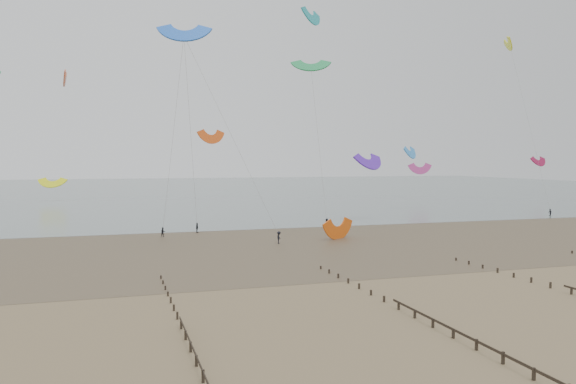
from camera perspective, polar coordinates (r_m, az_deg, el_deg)
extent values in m
plane|color=brown|center=(52.83, 3.90, -10.45)|extent=(500.00, 500.00, 0.00)
plane|color=#475654|center=(248.84, -13.03, 0.28)|extent=(500.00, 500.00, 0.00)
plane|color=#473A28|center=(85.81, -4.64, -5.14)|extent=(500.00, 500.00, 0.00)
ellipsoid|color=slate|center=(70.93, -16.68, -7.04)|extent=(23.60, 14.36, 0.01)
ellipsoid|color=slate|center=(91.98, 2.28, -4.57)|extent=(33.64, 18.32, 0.01)
ellipsoid|color=slate|center=(101.30, 21.81, -4.08)|extent=(19.65, 13.67, 0.01)
cube|color=black|center=(33.51, -8.63, -18.07)|extent=(0.16, 0.16, 0.77)
cube|color=black|center=(35.95, -9.29, -16.60)|extent=(0.16, 0.16, 0.74)
cube|color=black|center=(38.42, -9.86, -15.30)|extent=(0.16, 0.16, 0.71)
cube|color=black|center=(40.91, -10.36, -14.17)|extent=(0.16, 0.16, 0.68)
cube|color=black|center=(43.42, -10.79, -13.16)|extent=(0.16, 0.16, 0.65)
cube|color=black|center=(45.94, -11.18, -12.27)|extent=(0.16, 0.16, 0.62)
cube|color=black|center=(48.47, -11.52, -11.46)|extent=(0.16, 0.16, 0.59)
cube|color=black|center=(51.01, -11.83, -10.74)|extent=(0.16, 0.16, 0.57)
cube|color=black|center=(53.56, -12.10, -10.08)|extent=(0.16, 0.16, 0.54)
cube|color=black|center=(56.12, -12.35, -9.49)|extent=(0.16, 0.16, 0.51)
cube|color=black|center=(58.68, -12.58, -8.94)|extent=(0.16, 0.16, 0.48)
cube|color=black|center=(61.25, -12.79, -8.44)|extent=(0.16, 0.16, 0.45)
cube|color=black|center=(36.27, 23.70, -16.57)|extent=(0.16, 0.16, 0.83)
cube|color=black|center=(38.18, 21.01, -15.53)|extent=(0.16, 0.16, 0.80)
cube|color=black|center=(40.17, 18.60, -14.55)|extent=(0.16, 0.16, 0.77)
cube|color=black|center=(42.23, 16.45, -13.65)|extent=(0.16, 0.16, 0.74)
cube|color=black|center=(44.35, 14.51, -12.82)|extent=(0.16, 0.16, 0.71)
cube|color=black|center=(46.53, 12.76, -12.05)|extent=(0.16, 0.16, 0.68)
cube|color=black|center=(48.74, 11.18, -11.34)|extent=(0.16, 0.16, 0.65)
cube|color=black|center=(51.00, 9.74, -10.68)|extent=(0.16, 0.16, 0.62)
cube|color=black|center=(53.29, 8.43, -10.08)|extent=(0.16, 0.16, 0.59)
cube|color=black|center=(55.62, 7.24, -9.52)|extent=(0.16, 0.16, 0.57)
cube|color=black|center=(57.96, 6.14, -9.01)|extent=(0.16, 0.16, 0.54)
cube|color=black|center=(60.34, 5.13, -8.53)|extent=(0.16, 0.16, 0.51)
cube|color=black|center=(62.73, 4.21, -8.08)|extent=(0.16, 0.16, 0.48)
cube|color=black|center=(65.14, 3.35, -7.67)|extent=(0.16, 0.16, 0.45)
cube|color=black|center=(36.52, 23.21, -16.00)|extent=(0.06, 32.50, 0.18)
cube|color=black|center=(59.29, 26.85, -9.01)|extent=(0.16, 0.16, 0.65)
cube|color=black|center=(61.16, 25.11, -8.61)|extent=(0.16, 0.16, 0.62)
cube|color=black|center=(63.08, 23.48, -8.23)|extent=(0.16, 0.16, 0.59)
cube|color=black|center=(65.06, 21.95, -7.86)|extent=(0.16, 0.16, 0.57)
cube|color=black|center=(67.07, 20.52, -7.51)|extent=(0.16, 0.16, 0.54)
cube|color=black|center=(69.13, 19.17, -7.18)|extent=(0.16, 0.16, 0.51)
cube|color=black|center=(71.23, 17.90, -6.87)|extent=(0.16, 0.16, 0.48)
cube|color=black|center=(73.36, 16.71, -6.57)|extent=(0.16, 0.16, 0.45)
cube|color=black|center=(84.67, 26.90, -5.48)|extent=(0.16, 0.16, 0.45)
imported|color=black|center=(103.43, 3.95, -3.20)|extent=(0.66, 0.94, 1.82)
imported|color=black|center=(93.84, -12.58, -4.00)|extent=(0.89, 0.77, 1.58)
imported|color=black|center=(98.14, -9.22, -3.61)|extent=(0.77, 1.10, 1.73)
imported|color=black|center=(139.27, 25.08, -1.89)|extent=(0.74, 0.87, 1.56)
imported|color=black|center=(84.33, -0.93, -4.64)|extent=(1.19, 1.39, 1.86)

